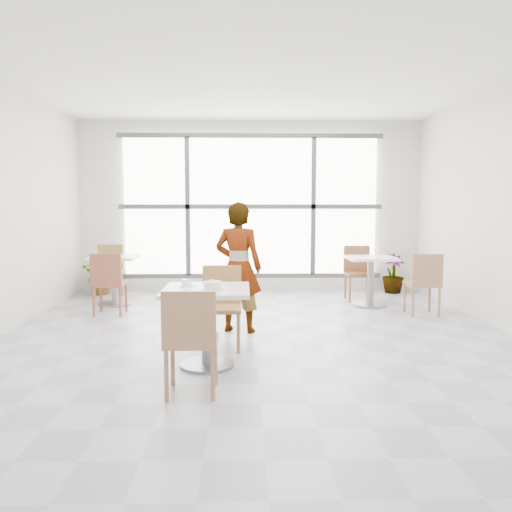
{
  "coord_description": "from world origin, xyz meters",
  "views": [
    {
      "loc": [
        -0.13,
        -5.55,
        1.52
      ],
      "look_at": [
        0.0,
        -0.3,
        1.0
      ],
      "focal_mm": 35.84,
      "sensor_mm": 36.0,
      "label": 1
    }
  ],
  "objects_px": {
    "person": "(238,267)",
    "plant_left": "(102,275)",
    "chair_far": "(222,301)",
    "plant_right": "(393,273)",
    "main_table": "(207,312)",
    "bg_table_right": "(371,274)",
    "oatmeal_bowl": "(213,285)",
    "bg_table_left": "(114,273)",
    "bg_chair_right_far": "(358,269)",
    "bg_chair_right_near": "(424,280)",
    "bg_chair_left_near": "(108,280)",
    "bg_chair_left_far": "(109,267)",
    "chair_near": "(190,335)",
    "coffee_cup": "(186,283)"
  },
  "relations": [
    {
      "from": "oatmeal_bowl",
      "to": "bg_chair_right_far",
      "type": "height_order",
      "value": "bg_chair_right_far"
    },
    {
      "from": "chair_near",
      "to": "person",
      "type": "height_order",
      "value": "person"
    },
    {
      "from": "chair_far",
      "to": "person",
      "type": "height_order",
      "value": "person"
    },
    {
      "from": "chair_far",
      "to": "bg_chair_right_far",
      "type": "xyz_separation_m",
      "value": [
        2.08,
        2.69,
        0.0
      ]
    },
    {
      "from": "person",
      "to": "bg_chair_right_near",
      "type": "xyz_separation_m",
      "value": [
        2.54,
        0.81,
        -0.28
      ]
    },
    {
      "from": "chair_near",
      "to": "plant_right",
      "type": "xyz_separation_m",
      "value": [
        3.03,
        4.79,
        -0.16
      ]
    },
    {
      "from": "bg_chair_right_near",
      "to": "main_table",
      "type": "bearing_deg",
      "value": 37.14
    },
    {
      "from": "bg_chair_left_far",
      "to": "coffee_cup",
      "type": "bearing_deg",
      "value": -65.17
    },
    {
      "from": "bg_chair_left_near",
      "to": "plant_right",
      "type": "height_order",
      "value": "bg_chair_left_near"
    },
    {
      "from": "person",
      "to": "plant_right",
      "type": "distance_m",
      "value": 3.81
    },
    {
      "from": "bg_chair_left_near",
      "to": "bg_chair_left_far",
      "type": "xyz_separation_m",
      "value": [
        -0.37,
        1.47,
        0.0
      ]
    },
    {
      "from": "coffee_cup",
      "to": "bg_chair_right_near",
      "type": "bearing_deg",
      "value": 33.98
    },
    {
      "from": "bg_chair_right_near",
      "to": "coffee_cup",
      "type": "bearing_deg",
      "value": 33.98
    },
    {
      "from": "coffee_cup",
      "to": "person",
      "type": "relative_size",
      "value": 0.1
    },
    {
      "from": "bg_chair_right_far",
      "to": "coffee_cup",
      "type": "bearing_deg",
      "value": -126.15
    },
    {
      "from": "person",
      "to": "plant_left",
      "type": "bearing_deg",
      "value": -32.41
    },
    {
      "from": "main_table",
      "to": "chair_near",
      "type": "xyz_separation_m",
      "value": [
        -0.07,
        -0.78,
        -0.02
      ]
    },
    {
      "from": "coffee_cup",
      "to": "bg_table_left",
      "type": "distance_m",
      "value": 3.31
    },
    {
      "from": "chair_near",
      "to": "bg_chair_right_far",
      "type": "height_order",
      "value": "same"
    },
    {
      "from": "bg_table_right",
      "to": "bg_chair_right_near",
      "type": "height_order",
      "value": "bg_chair_right_near"
    },
    {
      "from": "chair_near",
      "to": "plant_left",
      "type": "xyz_separation_m",
      "value": [
        -2.01,
        4.79,
        -0.17
      ]
    },
    {
      "from": "person",
      "to": "bg_chair_left_near",
      "type": "height_order",
      "value": "person"
    },
    {
      "from": "bg_table_left",
      "to": "bg_chair_right_near",
      "type": "xyz_separation_m",
      "value": [
        4.46,
        -0.92,
        0.01
      ]
    },
    {
      "from": "bg_table_left",
      "to": "bg_chair_right_far",
      "type": "bearing_deg",
      "value": 4.57
    },
    {
      "from": "plant_right",
      "to": "coffee_cup",
      "type": "bearing_deg",
      "value": -128.84
    },
    {
      "from": "plant_left",
      "to": "coffee_cup",
      "type": "bearing_deg",
      "value": -64.29
    },
    {
      "from": "oatmeal_bowl",
      "to": "coffee_cup",
      "type": "bearing_deg",
      "value": 140.4
    },
    {
      "from": "oatmeal_bowl",
      "to": "plant_left",
      "type": "height_order",
      "value": "oatmeal_bowl"
    },
    {
      "from": "bg_chair_left_near",
      "to": "bg_chair_right_near",
      "type": "height_order",
      "value": "same"
    },
    {
      "from": "oatmeal_bowl",
      "to": "bg_table_right",
      "type": "height_order",
      "value": "oatmeal_bowl"
    },
    {
      "from": "bg_chair_left_far",
      "to": "plant_right",
      "type": "height_order",
      "value": "bg_chair_left_far"
    },
    {
      "from": "main_table",
      "to": "chair_far",
      "type": "bearing_deg",
      "value": 80.61
    },
    {
      "from": "chair_far",
      "to": "plant_right",
      "type": "xyz_separation_m",
      "value": [
        2.84,
        3.33,
        -0.16
      ]
    },
    {
      "from": "oatmeal_bowl",
      "to": "plant_left",
      "type": "bearing_deg",
      "value": 117.48
    },
    {
      "from": "chair_near",
      "to": "plant_right",
      "type": "height_order",
      "value": "chair_near"
    },
    {
      "from": "chair_near",
      "to": "person",
      "type": "bearing_deg",
      "value": -99.7
    },
    {
      "from": "chair_near",
      "to": "bg_table_right",
      "type": "relative_size",
      "value": 1.16
    },
    {
      "from": "bg_chair_right_near",
      "to": "bg_chair_right_far",
      "type": "relative_size",
      "value": 1.0
    },
    {
      "from": "bg_table_left",
      "to": "bg_chair_left_far",
      "type": "height_order",
      "value": "bg_chair_left_far"
    },
    {
      "from": "bg_table_left",
      "to": "plant_left",
      "type": "bearing_deg",
      "value": 115.63
    },
    {
      "from": "bg_chair_left_near",
      "to": "main_table",
      "type": "bearing_deg",
      "value": 123.68
    },
    {
      "from": "main_table",
      "to": "bg_table_right",
      "type": "height_order",
      "value": "same"
    },
    {
      "from": "chair_near",
      "to": "oatmeal_bowl",
      "type": "bearing_deg",
      "value": -101.99
    },
    {
      "from": "plant_left",
      "to": "bg_chair_right_far",
      "type": "bearing_deg",
      "value": -8.56
    },
    {
      "from": "bg_chair_left_far",
      "to": "plant_left",
      "type": "height_order",
      "value": "bg_chair_left_far"
    },
    {
      "from": "bg_chair_left_near",
      "to": "plant_right",
      "type": "xyz_separation_m",
      "value": [
        4.47,
        1.74,
        -0.16
      ]
    },
    {
      "from": "chair_far",
      "to": "bg_chair_right_far",
      "type": "distance_m",
      "value": 3.4
    },
    {
      "from": "chair_near",
      "to": "coffee_cup",
      "type": "distance_m",
      "value": 0.93
    },
    {
      "from": "bg_table_left",
      "to": "bg_table_right",
      "type": "bearing_deg",
      "value": -2.78
    },
    {
      "from": "chair_near",
      "to": "bg_chair_left_far",
      "type": "bearing_deg",
      "value": -68.15
    }
  ]
}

